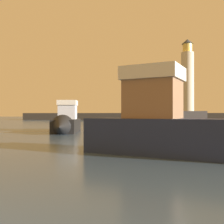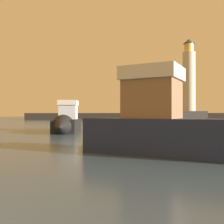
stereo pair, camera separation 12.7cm
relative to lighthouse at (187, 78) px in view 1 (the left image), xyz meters
name	(u,v)px [view 1 (the left image)]	position (x,y,z in m)	size (l,w,h in m)	color
ground_plane	(153,127)	(-4.98, -35.56, -11.16)	(220.00, 220.00, 0.00)	#384C60
breakwater	(168,117)	(-4.98, 0.00, -10.16)	(84.57, 5.48, 2.00)	#423F3D
lighthouse	(187,78)	(0.00, 0.00, 0.00)	(3.24, 3.24, 19.34)	beige
motorboat_0	(185,127)	(-0.82, -60.27, -9.89)	(9.26, 4.20, 4.21)	#1E284C
motorboat_2	(66,122)	(-12.01, -48.33, -10.17)	(4.41, 8.47, 3.52)	black
motorboat_5	(178,128)	(-1.38, -49.58, -10.50)	(6.40, 2.41, 2.39)	black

